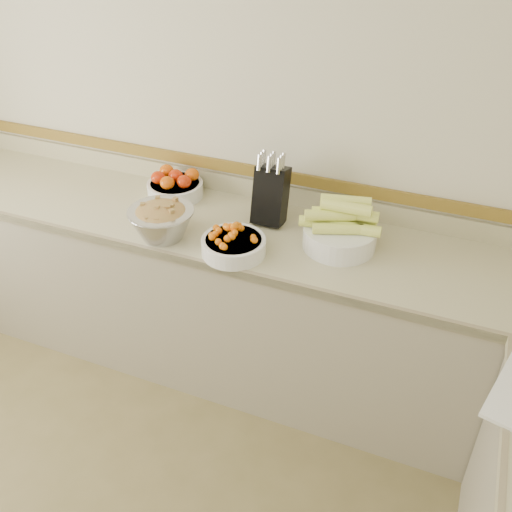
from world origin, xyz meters
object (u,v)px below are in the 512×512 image
at_px(rhubarb_bowl, 161,220).
at_px(cherry_tomato_bowl, 234,243).
at_px(tomato_bowl, 175,186).
at_px(knife_block, 271,194).
at_px(corn_bowl, 340,230).

bearing_deg(rhubarb_bowl, cherry_tomato_bowl, 0.09).
relative_size(tomato_bowl, rhubarb_bowl, 0.95).
bearing_deg(knife_block, corn_bowl, -15.08).
bearing_deg(cherry_tomato_bowl, rhubarb_bowl, -179.91).
height_order(tomato_bowl, rhubarb_bowl, rhubarb_bowl).
height_order(corn_bowl, rhubarb_bowl, corn_bowl).
xyz_separation_m(knife_block, rhubarb_bowl, (-0.41, -0.33, -0.06)).
height_order(cherry_tomato_bowl, corn_bowl, corn_bowl).
relative_size(tomato_bowl, corn_bowl, 0.79).
bearing_deg(rhubarb_bowl, knife_block, 38.95).
xyz_separation_m(knife_block, corn_bowl, (0.37, -0.10, -0.06)).
relative_size(knife_block, tomato_bowl, 1.24).
bearing_deg(cherry_tomato_bowl, corn_bowl, 28.79).
xyz_separation_m(tomato_bowl, rhubarb_bowl, (0.14, -0.38, 0.03)).
bearing_deg(rhubarb_bowl, corn_bowl, 16.48).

